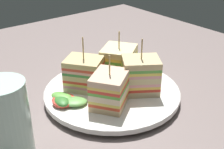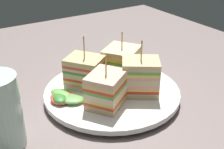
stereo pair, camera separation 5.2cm
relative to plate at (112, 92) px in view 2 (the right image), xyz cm
name	(u,v)px [view 2 (the right image)]	position (x,y,z in cm)	size (l,w,h in cm)	color
ground_plane	(112,101)	(0.00, 0.00, -1.84)	(100.74, 92.49, 1.80)	slate
plate	(112,92)	(0.00, 0.00, 0.00)	(24.07, 24.07, 1.55)	white
sandwich_wedge_0	(85,72)	(-3.59, -3.35, 3.44)	(8.08, 7.85, 9.63)	beige
sandwich_wedge_1	(106,90)	(3.58, -3.35, 3.37)	(7.70, 8.02, 8.78)	#DEB281
sandwich_wedge_2	(140,77)	(3.47, 3.47, 3.71)	(7.62, 7.97, 9.76)	#D5B88B
sandwich_wedge_3	(122,63)	(-2.89, 3.96, 3.62)	(8.28, 8.41, 9.26)	#E2C086
chip_pile	(107,81)	(-1.07, -0.47, 2.02)	(7.52, 7.91, 2.74)	#ECD073
salad_garnish	(64,97)	(-1.34, -8.71, 1.23)	(6.79, 5.82, 1.47)	#3A7C34
spoon	(86,72)	(-10.75, 0.52, -0.52)	(13.20, 9.83, 1.00)	silver
drinking_glass	(0,118)	(2.84, -19.83, 3.66)	(6.22, 6.22, 10.83)	silver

